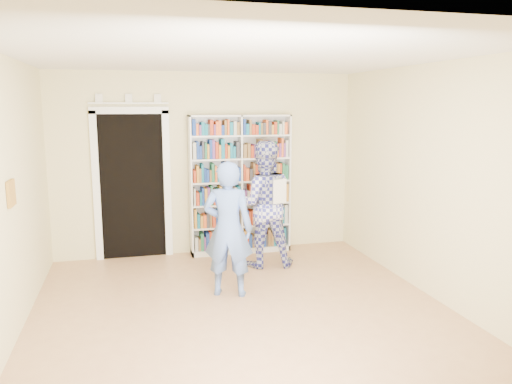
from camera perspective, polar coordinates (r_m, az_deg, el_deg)
The scene contains 11 objects.
floor at distance 5.48m, azimuth -1.21°, elevation -14.02°, with size 5.00×5.00×0.00m, color #AB7953.
ceiling at distance 5.03m, azimuth -1.33°, elevation 15.33°, with size 5.00×5.00×0.00m, color white.
wall_back at distance 7.52m, azimuth -5.62°, elevation 3.20°, with size 4.50×4.50×0.00m, color beige.
wall_left at distance 5.08m, azimuth -26.82°, elevation -1.08°, with size 5.00×5.00×0.00m, color beige.
wall_right at distance 6.00m, azimuth 20.13°, elevation 0.93°, with size 5.00×5.00×0.00m, color beige.
bookshelf at distance 7.49m, azimuth -1.82°, elevation 0.92°, with size 1.51×0.28×2.08m.
doorway at distance 7.43m, azimuth -13.98°, elevation 1.54°, with size 1.10×0.08×2.43m.
wall_art at distance 5.26m, azimuth -26.19°, elevation -0.13°, with size 0.03×0.25×0.25m, color brown.
man_blue at distance 5.83m, azimuth -3.21°, elevation -4.25°, with size 0.58×0.38×1.60m, color #5676C0.
man_plaid at distance 6.87m, azimuth 0.86°, elevation -1.41°, with size 0.85×0.66×1.75m, color #2F3191.
paper_sheet at distance 6.62m, azimuth 2.74°, elevation 0.07°, with size 0.23×0.01×0.32m, color white.
Camera 1 is at (-1.14, -4.88, 2.23)m, focal length 35.00 mm.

